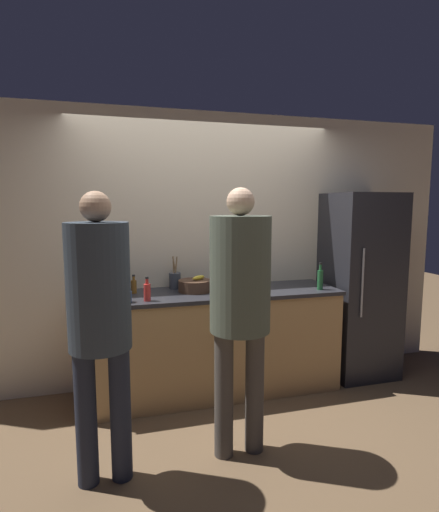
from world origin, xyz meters
TOP-DOWN VIEW (x-y plane):
  - ground_plane at (0.00, 0.00)m, footprint 14.00×14.00m
  - wall_back at (0.00, 0.71)m, footprint 5.20×0.06m
  - counter at (0.00, 0.38)m, footprint 2.31×0.69m
  - refrigerator at (1.53, 0.38)m, footprint 0.64×0.64m
  - person_left at (-0.96, -0.64)m, footprint 0.37×0.37m
  - person_center at (-0.06, -0.59)m, footprint 0.41×0.41m
  - fruit_bowl at (-0.16, 0.41)m, footprint 0.30×0.30m
  - utensil_crock at (-0.31, 0.59)m, footprint 0.11×0.11m
  - bottle_green at (0.98, 0.18)m, footprint 0.05×0.05m
  - bottle_red at (-0.61, 0.16)m, footprint 0.06×0.06m
  - bottle_amber at (-0.70, 0.48)m, footprint 0.05×0.05m
  - cup_blue at (-0.78, 0.15)m, footprint 0.08×0.08m
  - potted_plant at (-1.02, 0.52)m, footprint 0.13×0.13m

SIDE VIEW (x-z plane):
  - ground_plane at x=0.00m, z-range 0.00..0.00m
  - counter at x=0.00m, z-range 0.00..0.95m
  - refrigerator at x=1.53m, z-range 0.00..1.84m
  - cup_blue at x=-0.78m, z-range 0.95..1.04m
  - fruit_bowl at x=-0.16m, z-range 0.93..1.07m
  - bottle_amber at x=-0.70m, z-range 0.93..1.10m
  - bottle_red at x=-0.61m, z-range 0.93..1.12m
  - utensil_crock at x=-0.31m, z-range 0.88..1.18m
  - bottle_green at x=0.98m, z-range 0.92..1.17m
  - potted_plant at x=-1.02m, z-range 0.96..1.17m
  - person_left at x=-0.96m, z-range 0.19..2.00m
  - person_center at x=-0.06m, z-range 0.22..2.05m
  - wall_back at x=0.00m, z-range 0.00..2.60m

